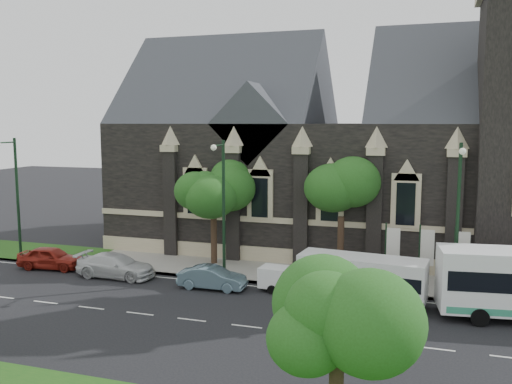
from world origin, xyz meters
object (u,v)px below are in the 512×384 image
at_px(box_trailer, 276,277).
at_px(sedan, 212,278).
at_px(banner_flag_center, 424,251).
at_px(banner_flag_right, 460,254).
at_px(tree_walk_left, 217,185).
at_px(street_lamp_mid, 222,202).
at_px(car_far_red, 51,258).
at_px(car_far_white, 116,266).
at_px(street_lamp_near, 458,213).
at_px(tree_park_east, 345,312).
at_px(banner_flag_left, 390,249).
at_px(tree_walk_right, 345,188).
at_px(shuttle_bus, 362,277).
at_px(street_lamp_far, 15,192).

distance_m(box_trailer, sedan, 3.91).
relative_size(banner_flag_center, banner_flag_right, 1.00).
relative_size(tree_walk_left, sedan, 1.82).
bearing_deg(street_lamp_mid, banner_flag_right, 7.60).
height_order(car_far_red, car_far_white, car_far_red).
height_order(street_lamp_near, car_far_white, street_lamp_near).
distance_m(tree_park_east, car_far_red, 27.63).
distance_m(street_lamp_near, banner_flag_left, 4.99).
relative_size(tree_walk_right, sedan, 1.86).
xyz_separation_m(tree_walk_left, box_trailer, (5.61, -4.62, -4.91)).
bearing_deg(banner_flag_left, box_trailer, -155.73).
distance_m(street_lamp_near, shuttle_bus, 6.39).
relative_size(shuttle_bus, sedan, 1.71).
xyz_separation_m(street_lamp_far, car_far_red, (3.59, -0.98, -4.34)).
distance_m(tree_park_east, tree_walk_right, 20.29).
xyz_separation_m(banner_flag_center, shuttle_bus, (-3.25, -3.81, -0.82)).
xyz_separation_m(banner_flag_right, sedan, (-14.29, -3.74, -1.69)).
relative_size(tree_walk_right, box_trailer, 2.82).
bearing_deg(street_lamp_near, banner_flag_right, 81.44).
bearing_deg(tree_walk_right, street_lamp_far, -171.14).
bearing_deg(banner_flag_left, shuttle_bus, -108.10).
relative_size(street_lamp_near, car_far_white, 1.70).
bearing_deg(tree_park_east, street_lamp_near, 76.89).
relative_size(street_lamp_mid, street_lamp_far, 1.00).
height_order(banner_flag_right, shuttle_bus, banner_flag_right).
relative_size(tree_walk_right, car_far_white, 1.47).
relative_size(box_trailer, car_far_white, 0.52).
height_order(banner_flag_center, banner_flag_right, same).
distance_m(tree_walk_right, sedan, 10.39).
distance_m(banner_flag_left, car_far_red, 22.94).
height_order(banner_flag_center, box_trailer, banner_flag_center).
bearing_deg(tree_walk_right, car_far_white, -160.47).
xyz_separation_m(tree_walk_right, shuttle_bus, (1.83, -5.52, -4.26)).
distance_m(tree_park_east, box_trailer, 17.09).
height_order(banner_flag_center, car_far_red, banner_flag_center).
bearing_deg(car_far_red, tree_walk_left, -72.84).
bearing_deg(car_far_white, tree_walk_right, -70.73).
bearing_deg(shuttle_bus, box_trailer, 176.54).
relative_size(tree_walk_left, car_far_white, 1.44).
bearing_deg(street_lamp_near, car_far_red, -177.87).
distance_m(street_lamp_near, sedan, 14.79).
xyz_separation_m(street_lamp_far, banner_flag_right, (30.29, 1.91, -2.73)).
bearing_deg(street_lamp_mid, box_trailer, -14.82).
relative_size(tree_walk_right, tree_walk_left, 1.02).
distance_m(tree_walk_right, banner_flag_center, 6.36).
xyz_separation_m(tree_walk_left, banner_flag_right, (16.08, -1.70, -3.35)).
height_order(tree_walk_left, street_lamp_far, street_lamp_far).
distance_m(banner_flag_left, banner_flag_right, 4.00).
bearing_deg(street_lamp_near, banner_flag_center, 131.93).
height_order(tree_walk_left, street_lamp_mid, street_lamp_mid).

